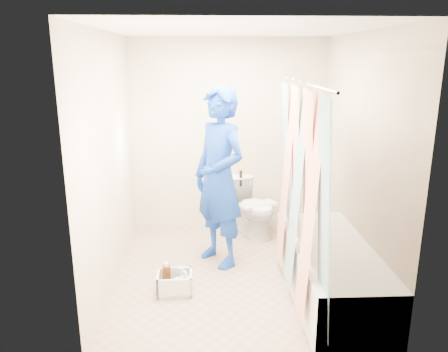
{
  "coord_description": "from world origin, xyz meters",
  "views": [
    {
      "loc": [
        -0.3,
        -4.04,
        2.16
      ],
      "look_at": [
        -0.1,
        0.33,
        0.97
      ],
      "focal_mm": 35.0,
      "sensor_mm": 36.0,
      "label": 1
    }
  ],
  "objects_px": {
    "toilet": "(253,207)",
    "bathtub": "(330,269)",
    "plumber": "(219,178)",
    "cleaning_caddy": "(176,283)"
  },
  "relations": [
    {
      "from": "plumber",
      "to": "cleaning_caddy",
      "type": "distance_m",
      "value": 1.15
    },
    {
      "from": "toilet",
      "to": "bathtub",
      "type": "bearing_deg",
      "value": -93.96
    },
    {
      "from": "plumber",
      "to": "cleaning_caddy",
      "type": "bearing_deg",
      "value": -71.22
    },
    {
      "from": "plumber",
      "to": "cleaning_caddy",
      "type": "xyz_separation_m",
      "value": [
        -0.44,
        -0.64,
        -0.85
      ]
    },
    {
      "from": "bathtub",
      "to": "plumber",
      "type": "relative_size",
      "value": 0.93
    },
    {
      "from": "bathtub",
      "to": "plumber",
      "type": "distance_m",
      "value": 1.42
    },
    {
      "from": "plumber",
      "to": "bathtub",
      "type": "bearing_deg",
      "value": 16.35
    },
    {
      "from": "bathtub",
      "to": "toilet",
      "type": "height_order",
      "value": "toilet"
    },
    {
      "from": "toilet",
      "to": "cleaning_caddy",
      "type": "bearing_deg",
      "value": -146.59
    },
    {
      "from": "toilet",
      "to": "plumber",
      "type": "distance_m",
      "value": 1.05
    }
  ]
}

